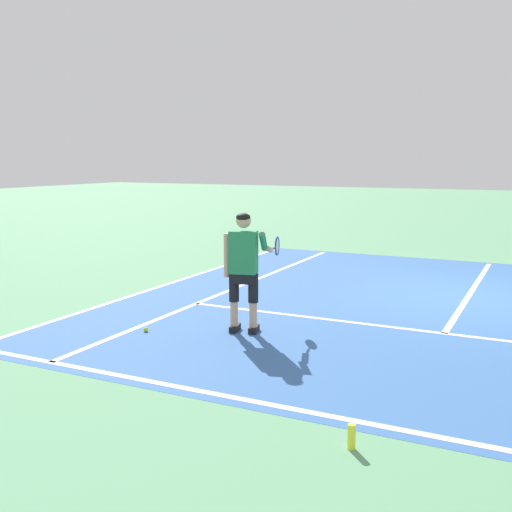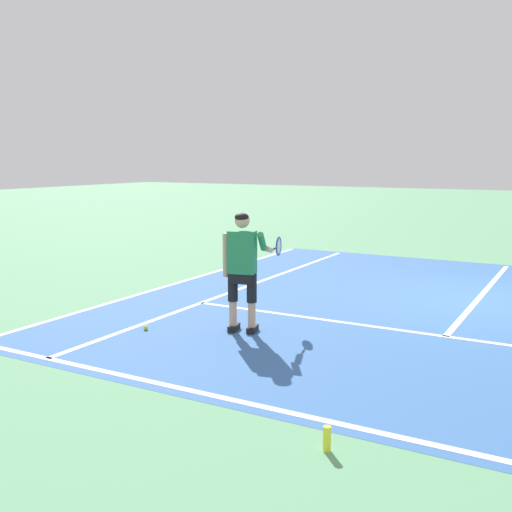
{
  "view_description": "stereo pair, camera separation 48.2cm",
  "coord_description": "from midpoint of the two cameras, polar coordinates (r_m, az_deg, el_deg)",
  "views": [
    {
      "loc": [
        1.27,
        -11.25,
        2.46
      ],
      "look_at": [
        -2.59,
        -3.35,
        1.05
      ],
      "focal_mm": 42.76,
      "sensor_mm": 36.0,
      "label": 1
    },
    {
      "loc": [
        1.69,
        -11.02,
        2.46
      ],
      "look_at": [
        -2.59,
        -3.35,
        1.05
      ],
      "focal_mm": 42.76,
      "sensor_mm": 36.0,
      "label": 2
    }
  ],
  "objects": [
    {
      "name": "line_service",
      "position": [
        9.04,
        15.76,
        -7.0
      ],
      "size": [
        8.23,
        0.1,
        0.01
      ],
      "primitive_type": "cube",
      "color": "white",
      "rests_on": "ground"
    },
    {
      "name": "tennis_player",
      "position": [
        8.58,
        -2.69,
        -0.76
      ],
      "size": [
        0.59,
        1.2,
        1.71
      ],
      "color": "black",
      "rests_on": "ground"
    },
    {
      "name": "line_doubles_left",
      "position": [
        12.5,
        -8.44,
        -2.32
      ],
      "size": [
        0.1,
        9.78,
        0.01
      ],
      "primitive_type": "cube",
      "color": "white",
      "rests_on": "ground"
    },
    {
      "name": "line_singles_left",
      "position": [
        11.79,
        -2.91,
        -2.92
      ],
      "size": [
        0.1,
        9.78,
        0.01
      ],
      "primitive_type": "cube",
      "color": "white",
      "rests_on": "ground"
    },
    {
      "name": "water_bottle",
      "position": [
        5.45,
        6.33,
        -16.48
      ],
      "size": [
        0.07,
        0.07,
        0.22
      ],
      "primitive_type": "cylinder",
      "color": "yellow",
      "rests_on": "ground"
    },
    {
      "name": "tennis_ball_near_feet",
      "position": [
        8.98,
        -11.8,
        -6.77
      ],
      "size": [
        0.07,
        0.07,
        0.07
      ],
      "primitive_type": "sphere",
      "color": "#CCE02D",
      "rests_on": "ground"
    },
    {
      "name": "ground_plane",
      "position": [
        11.5,
        18.08,
        -3.69
      ],
      "size": [
        80.0,
        80.0,
        0.0
      ],
      "primitive_type": "plane",
      "color": "#609E70"
    },
    {
      "name": "line_centre_service",
      "position": [
        12.12,
        18.51,
        -3.06
      ],
      "size": [
        0.1,
        6.4,
        0.01
      ],
      "primitive_type": "cube",
      "color": "white",
      "rests_on": "ground"
    },
    {
      "name": "line_baseline",
      "position": [
        5.93,
        9.58,
        -15.49
      ],
      "size": [
        10.98,
        0.1,
        0.01
      ],
      "primitive_type": "cube",
      "color": "white",
      "rests_on": "ground"
    },
    {
      "name": "court_inner_surface",
      "position": [
        10.48,
        17.26,
        -4.86
      ],
      "size": [
        10.98,
        10.18,
        0.0
      ],
      "primitive_type": "cube",
      "color": "#3866A8",
      "rests_on": "ground"
    }
  ]
}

